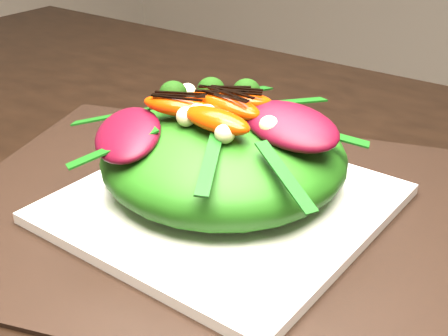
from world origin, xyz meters
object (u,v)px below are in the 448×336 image
Objects in this scene: salad_bowl at (224,190)px; lettuce_mound at (224,157)px; placemat at (224,210)px; orange_segment at (220,96)px; dining_table at (210,204)px; plate_base at (224,203)px.

lettuce_mound reaches higher than salad_bowl.
lettuce_mound reaches higher than placemat.
dining_table is at bearing 165.37° from orange_segment.
plate_base is (0.00, 0.00, 0.01)m from placemat.
orange_segment reaches higher than lettuce_mound.
placemat is 0.11m from orange_segment.
dining_table is 24.35× the size of orange_segment.
salad_bowl is at bearing 0.00° from plate_base.
dining_table is 3.05× the size of placemat.
plate_base is at bearing -36.58° from dining_table.
dining_table is at bearing 143.42° from placemat.
salad_bowl is (0.04, -0.03, 0.04)m from dining_table.
dining_table reaches higher than plate_base.
plate_base is 0.05m from lettuce_mound.
orange_segment is at bearing 132.44° from salad_bowl.
lettuce_mound is 0.06m from orange_segment.
lettuce_mound is (0.00, 0.00, 0.06)m from placemat.
salad_bowl is 0.09m from orange_segment.
placemat is at bearing -47.56° from orange_segment.
plate_base is 4.17× the size of orange_segment.
lettuce_mound is at bearing 0.00° from salad_bowl.
plate_base is at bearing 0.00° from salad_bowl.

